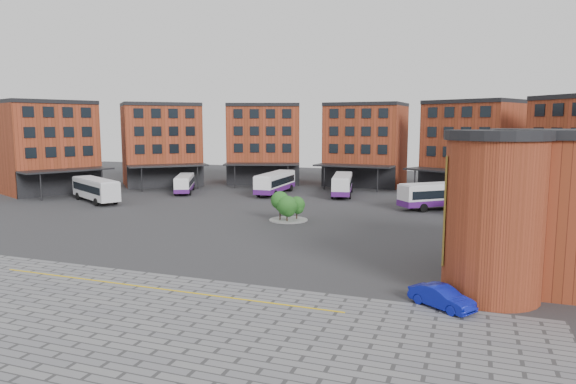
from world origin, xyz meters
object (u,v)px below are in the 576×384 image
(bus_d, at_px, (342,184))
(bus_f, at_px, (498,199))
(tree_island, at_px, (288,206))
(bus_b, at_px, (185,183))
(bus_c, at_px, (275,182))
(bus_a, at_px, (95,188))
(blue_car, at_px, (442,297))
(bus_e, at_px, (443,195))

(bus_d, bearing_deg, bus_f, -34.87)
(tree_island, relative_size, bus_b, 0.44)
(bus_b, bearing_deg, bus_c, -11.32)
(bus_a, height_order, bus_c, bus_c)
(tree_island, xyz_separation_m, bus_a, (-30.40, 4.27, 0.18))
(blue_car, bearing_deg, bus_c, 66.73)
(bus_d, relative_size, blue_car, 2.87)
(bus_c, height_order, bus_e, bus_e)
(bus_b, xyz_separation_m, bus_c, (14.17, 3.62, 0.29))
(bus_c, relative_size, bus_f, 0.99)
(tree_island, bearing_deg, bus_b, 144.35)
(bus_c, height_order, blue_car, bus_c)
(blue_car, bearing_deg, bus_f, 27.15)
(bus_a, xyz_separation_m, bus_f, (52.94, 8.72, -0.10))
(bus_a, xyz_separation_m, bus_b, (6.63, 12.78, -0.43))
(bus_c, xyz_separation_m, bus_f, (32.13, -7.68, 0.04))
(bus_d, distance_m, bus_e, 17.11)
(bus_b, bearing_deg, bus_d, -12.96)
(bus_b, distance_m, bus_d, 25.11)
(tree_island, distance_m, blue_car, 29.12)
(bus_e, bearing_deg, bus_f, 33.77)
(bus_d, bearing_deg, bus_b, -178.48)
(tree_island, height_order, bus_e, bus_e)
(blue_car, bearing_deg, tree_island, 72.76)
(bus_f, bearing_deg, bus_b, -157.20)
(bus_a, relative_size, bus_e, 1.03)
(bus_a, xyz_separation_m, blue_car, (48.57, -27.00, -1.28))
(bus_c, bearing_deg, tree_island, -66.69)
(bus_d, distance_m, bus_f, 23.82)
(tree_island, relative_size, bus_a, 0.39)
(bus_c, relative_size, bus_d, 1.02)
(bus_c, distance_m, blue_car, 51.54)
(bus_b, bearing_deg, bus_a, -143.06)
(bus_f, bearing_deg, bus_a, -142.83)
(bus_b, relative_size, bus_d, 0.85)
(bus_a, distance_m, bus_d, 36.10)
(blue_car, bearing_deg, bus_a, 95.05)
(bus_a, distance_m, bus_f, 53.65)
(bus_c, distance_m, bus_d, 10.49)
(tree_island, height_order, bus_c, tree_island)
(bus_d, relative_size, bus_e, 1.06)
(bus_c, xyz_separation_m, bus_e, (25.60, -5.80, 0.03))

